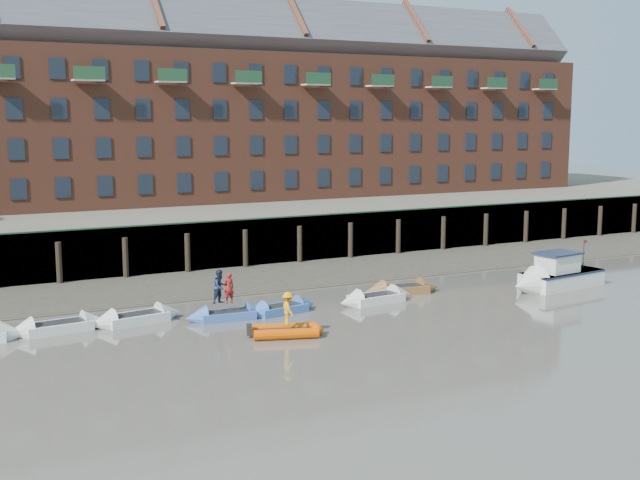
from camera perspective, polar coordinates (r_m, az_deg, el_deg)
ground at (r=34.06m, az=4.97°, el=-8.40°), size 220.00×220.00×0.00m
foreshore at (r=49.82m, az=-5.89°, el=-2.91°), size 110.00×8.00×0.50m
mud_band at (r=46.72m, az=-4.41°, el=-3.67°), size 110.00×1.60×0.10m
river_wall at (r=53.60m, az=-7.57°, el=-0.38°), size 110.00×1.23×3.30m
bank_terrace at (r=66.50m, az=-11.39°, el=1.29°), size 110.00×28.00×3.20m
apartment_terrace at (r=66.99m, az=-11.91°, el=10.95°), size 80.60×15.56×20.98m
rowboat_1 at (r=39.88m, az=-18.11°, el=-5.90°), size 4.82×1.85×1.36m
rowboat_2 at (r=40.56m, az=-12.90°, el=-5.44°), size 4.86×2.11×1.36m
rowboat_3 at (r=40.49m, az=-6.61°, el=-5.33°), size 4.33×1.60×1.23m
rowboat_4 at (r=41.52m, az=-2.80°, el=-4.93°), size 4.39×1.96×1.23m
rowboat_5 at (r=43.88m, az=4.02°, el=-4.16°), size 4.79×1.81×1.36m
rowboat_6 at (r=46.25m, az=5.84°, el=-3.52°), size 4.75×1.90×1.34m
rib_tender at (r=37.26m, az=-2.29°, el=-6.48°), size 3.34×2.34×0.56m
motor_launch at (r=48.96m, az=16.00°, el=-2.58°), size 6.85×3.02×2.73m
person_rower_a at (r=40.15m, az=-6.51°, el=-3.41°), size 0.59×0.41×1.56m
person_rower_b at (r=40.16m, az=-7.11°, el=-3.31°), size 1.03×0.94×1.71m
person_rib_crew at (r=36.97m, az=-2.28°, el=-4.90°), size 0.65×1.05×1.56m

